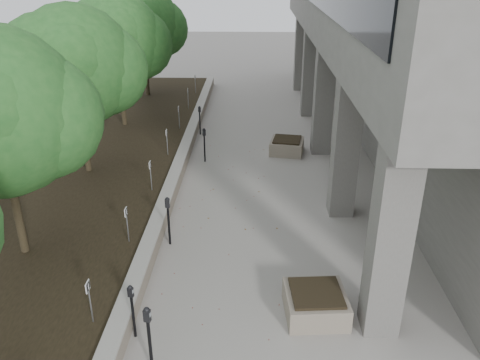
# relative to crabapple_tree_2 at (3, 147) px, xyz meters

# --- Properties ---
(ground) EXTENTS (90.00, 90.00, 0.00)m
(ground) POSITION_rel_crabapple_tree_2_xyz_m (4.80, -3.00, -3.12)
(ground) COLOR gray
(ground) RESTS_ON ground
(retaining_wall) EXTENTS (0.39, 26.00, 0.50)m
(retaining_wall) POSITION_rel_crabapple_tree_2_xyz_m (2.97, 6.00, -2.87)
(retaining_wall) COLOR gray
(retaining_wall) RESTS_ON ground
(planting_bed) EXTENTS (7.00, 26.00, 0.40)m
(planting_bed) POSITION_rel_crabapple_tree_2_xyz_m (-0.70, 6.00, -2.92)
(planting_bed) COLOR black
(planting_bed) RESTS_ON ground
(crabapple_tree_2) EXTENTS (4.60, 4.00, 5.44)m
(crabapple_tree_2) POSITION_rel_crabapple_tree_2_xyz_m (0.00, 0.00, 0.00)
(crabapple_tree_2) COLOR #235B23
(crabapple_tree_2) RESTS_ON planting_bed
(crabapple_tree_3) EXTENTS (4.60, 4.00, 5.44)m
(crabapple_tree_3) POSITION_rel_crabapple_tree_2_xyz_m (0.00, 5.00, 0.00)
(crabapple_tree_3) COLOR #235B23
(crabapple_tree_3) RESTS_ON planting_bed
(crabapple_tree_4) EXTENTS (4.60, 4.00, 5.44)m
(crabapple_tree_4) POSITION_rel_crabapple_tree_2_xyz_m (0.00, 10.00, 0.00)
(crabapple_tree_4) COLOR #235B23
(crabapple_tree_4) RESTS_ON planting_bed
(crabapple_tree_5) EXTENTS (4.60, 4.00, 5.44)m
(crabapple_tree_5) POSITION_rel_crabapple_tree_2_xyz_m (0.00, 15.00, 0.00)
(crabapple_tree_5) COLOR #235B23
(crabapple_tree_5) RESTS_ON planting_bed
(parking_sign_2) EXTENTS (0.04, 0.22, 0.96)m
(parking_sign_2) POSITION_rel_crabapple_tree_2_xyz_m (2.45, -2.50, -2.24)
(parking_sign_2) COLOR black
(parking_sign_2) RESTS_ON planting_bed
(parking_sign_3) EXTENTS (0.04, 0.22, 0.96)m
(parking_sign_3) POSITION_rel_crabapple_tree_2_xyz_m (2.45, 0.50, -2.24)
(parking_sign_3) COLOR black
(parking_sign_3) RESTS_ON planting_bed
(parking_sign_4) EXTENTS (0.04, 0.22, 0.96)m
(parking_sign_4) POSITION_rel_crabapple_tree_2_xyz_m (2.45, 3.50, -2.24)
(parking_sign_4) COLOR black
(parking_sign_4) RESTS_ON planting_bed
(parking_sign_5) EXTENTS (0.04, 0.22, 0.96)m
(parking_sign_5) POSITION_rel_crabapple_tree_2_xyz_m (2.45, 6.50, -2.24)
(parking_sign_5) COLOR black
(parking_sign_5) RESTS_ON planting_bed
(parking_sign_6) EXTENTS (0.04, 0.22, 0.96)m
(parking_sign_6) POSITION_rel_crabapple_tree_2_xyz_m (2.45, 9.50, -2.24)
(parking_sign_6) COLOR black
(parking_sign_6) RESTS_ON planting_bed
(parking_sign_7) EXTENTS (0.04, 0.22, 0.96)m
(parking_sign_7) POSITION_rel_crabapple_tree_2_xyz_m (2.45, 12.50, -2.24)
(parking_sign_7) COLOR black
(parking_sign_7) RESTS_ON planting_bed
(parking_sign_8) EXTENTS (0.04, 0.22, 0.96)m
(parking_sign_8) POSITION_rel_crabapple_tree_2_xyz_m (2.45, 15.50, -2.24)
(parking_sign_8) COLOR black
(parking_sign_8) RESTS_ON planting_bed
(parking_meter_1) EXTENTS (0.16, 0.13, 1.44)m
(parking_meter_1) POSITION_rel_crabapple_tree_2_xyz_m (3.76, -3.30, -2.40)
(parking_meter_1) COLOR black
(parking_meter_1) RESTS_ON ground
(parking_meter_2) EXTENTS (0.14, 0.12, 1.25)m
(parking_meter_2) POSITION_rel_crabapple_tree_2_xyz_m (3.25, -2.45, -2.49)
(parking_meter_2) COLOR black
(parking_meter_2) RESTS_ON ground
(parking_meter_3) EXTENTS (0.14, 0.10, 1.39)m
(parking_meter_3) POSITION_rel_crabapple_tree_2_xyz_m (3.39, 1.05, -2.42)
(parking_meter_3) COLOR black
(parking_meter_3) RESTS_ON ground
(parking_meter_4) EXTENTS (0.15, 0.13, 1.31)m
(parking_meter_4) POSITION_rel_crabapple_tree_2_xyz_m (3.77, 6.84, -2.47)
(parking_meter_4) COLOR black
(parking_meter_4) RESTS_ON ground
(parking_meter_5) EXTENTS (0.14, 0.12, 1.26)m
(parking_meter_5) POSITION_rel_crabapple_tree_2_xyz_m (3.27, 9.91, -2.49)
(parking_meter_5) COLOR black
(parking_meter_5) RESTS_ON ground
(planter_front) EXTENTS (1.36, 1.36, 0.59)m
(planter_front) POSITION_rel_crabapple_tree_2_xyz_m (6.95, -1.67, -2.82)
(planter_front) COLOR gray
(planter_front) RESTS_ON ground
(planter_back) EXTENTS (1.43, 1.43, 0.58)m
(planter_back) POSITION_rel_crabapple_tree_2_xyz_m (6.89, 7.85, -2.83)
(planter_back) COLOR gray
(planter_back) RESTS_ON ground
(berry_scatter) EXTENTS (3.30, 14.10, 0.02)m
(berry_scatter) POSITION_rel_crabapple_tree_2_xyz_m (4.70, 2.00, -3.11)
(berry_scatter) COLOR maroon
(berry_scatter) RESTS_ON ground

